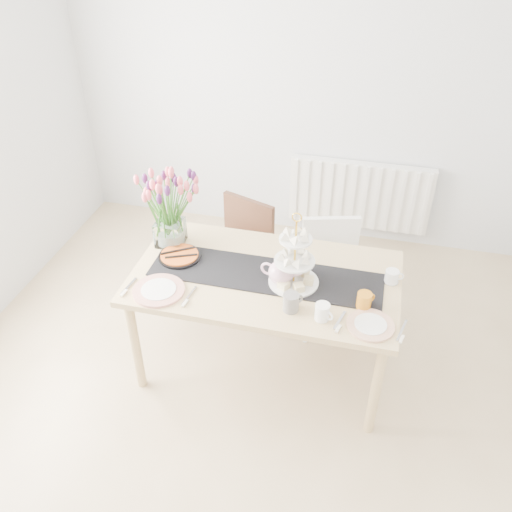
% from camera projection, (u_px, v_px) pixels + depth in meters
% --- Properties ---
extents(room_shell, '(4.50, 4.50, 4.50)m').
position_uv_depth(room_shell, '(230.00, 250.00, 2.52)').
color(room_shell, tan).
rests_on(room_shell, ground).
extents(radiator, '(1.20, 0.08, 0.60)m').
position_uv_depth(radiator, '(359.00, 195.00, 4.64)').
color(radiator, white).
rests_on(radiator, room_shell).
extents(dining_table, '(1.60, 0.90, 0.75)m').
position_uv_depth(dining_table, '(265.00, 285.00, 3.30)').
color(dining_table, tan).
rests_on(dining_table, ground).
extents(chair_brown, '(0.54, 0.54, 0.84)m').
position_uv_depth(chair_brown, '(240.00, 248.00, 3.94)').
color(chair_brown, '#371F14').
rests_on(chair_brown, ground).
extents(chair_white, '(0.49, 0.49, 0.81)m').
position_uv_depth(chair_white, '(330.00, 267.00, 3.79)').
color(chair_white, white).
rests_on(chair_white, ground).
extents(table_runner, '(1.40, 0.35, 0.01)m').
position_uv_depth(table_runner, '(265.00, 275.00, 3.25)').
color(table_runner, black).
rests_on(table_runner, dining_table).
extents(tulip_vase, '(0.61, 0.61, 0.52)m').
position_uv_depth(tulip_vase, '(166.00, 198.00, 3.33)').
color(tulip_vase, silver).
rests_on(tulip_vase, dining_table).
extents(cake_stand, '(0.30, 0.30, 0.44)m').
position_uv_depth(cake_stand, '(294.00, 267.00, 3.12)').
color(cake_stand, gold).
rests_on(cake_stand, dining_table).
extents(teapot, '(0.27, 0.23, 0.16)m').
position_uv_depth(teapot, '(281.00, 272.00, 3.15)').
color(teapot, white).
rests_on(teapot, dining_table).
extents(cream_jug, '(0.09, 0.09, 0.08)m').
position_uv_depth(cream_jug, '(392.00, 277.00, 3.18)').
color(cream_jug, white).
rests_on(cream_jug, dining_table).
extents(tart_tin, '(0.26, 0.26, 0.03)m').
position_uv_depth(tart_tin, '(180.00, 256.00, 3.39)').
color(tart_tin, black).
rests_on(tart_tin, dining_table).
extents(mug_grey, '(0.13, 0.13, 0.11)m').
position_uv_depth(mug_grey, '(291.00, 302.00, 2.97)').
color(mug_grey, slate).
rests_on(mug_grey, dining_table).
extents(mug_white, '(0.11, 0.11, 0.10)m').
position_uv_depth(mug_white, '(322.00, 312.00, 2.92)').
color(mug_white, white).
rests_on(mug_white, dining_table).
extents(mug_orange, '(0.12, 0.12, 0.10)m').
position_uv_depth(mug_orange, '(364.00, 301.00, 2.99)').
color(mug_orange, orange).
rests_on(mug_orange, dining_table).
extents(plate_left, '(0.34, 0.34, 0.02)m').
position_uv_depth(plate_left, '(159.00, 290.00, 3.13)').
color(plate_left, silver).
rests_on(plate_left, dining_table).
extents(plate_right, '(0.32, 0.32, 0.01)m').
position_uv_depth(plate_right, '(370.00, 325.00, 2.90)').
color(plate_right, silver).
rests_on(plate_right, dining_table).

